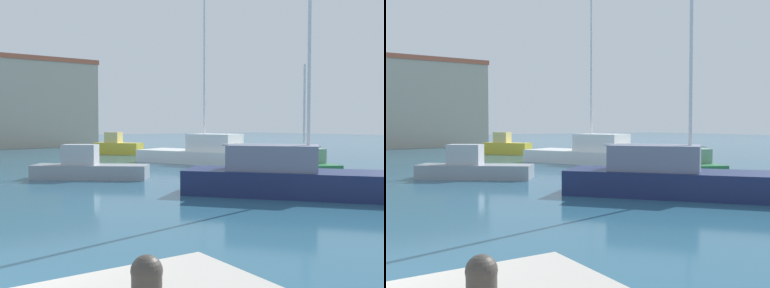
# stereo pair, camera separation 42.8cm
# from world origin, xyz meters

# --- Properties ---
(water) EXTENTS (160.00, 160.00, 0.00)m
(water) POSITION_xyz_m (15.00, 20.00, 0.00)
(water) COLOR #285670
(water) RESTS_ON ground
(mooring_bollard) EXTENTS (0.24, 0.24, 0.53)m
(mooring_bollard) POSITION_xyz_m (1.18, -2.83, 1.37)
(mooring_bollard) COLOR #38332D
(mooring_bollard) RESTS_ON pier_quay
(sailboat_white_far_left) EXTENTS (6.58, 9.39, 10.88)m
(sailboat_white_far_left) POSITION_xyz_m (16.74, 18.20, 0.68)
(sailboat_white_far_left) COLOR white
(sailboat_white_far_left) RESTS_ON water
(motorboat_grey_outer_mooring) EXTENTS (5.09, 4.40, 1.61)m
(motorboat_grey_outer_mooring) POSITION_xyz_m (7.24, 14.45, 0.50)
(motorboat_grey_outer_mooring) COLOR gray
(motorboat_grey_outer_mooring) RESTS_ON water
(sailboat_navy_far_right) EXTENTS (7.47, 8.20, 12.59)m
(sailboat_navy_far_right) POSITION_xyz_m (11.71, 5.45, 0.70)
(sailboat_navy_far_right) COLOR #19234C
(sailboat_navy_far_right) RESTS_ON water
(motorboat_yellow_mid_harbor) EXTENTS (3.42, 4.12, 1.88)m
(motorboat_yellow_mid_harbor) POSITION_xyz_m (15.56, 29.61, 0.65)
(motorboat_yellow_mid_harbor) COLOR gold
(motorboat_yellow_mid_harbor) RESTS_ON water
(sailboat_green_distant_east) EXTENTS (3.41, 5.33, 5.79)m
(sailboat_green_distant_east) POSITION_xyz_m (18.22, 11.17, 0.49)
(sailboat_green_distant_east) COLOR #28703D
(sailboat_green_distant_east) RESTS_ON water
(warehouse_block) EXTENTS (12.50, 8.63, 9.85)m
(warehouse_block) POSITION_xyz_m (13.20, 47.51, 4.93)
(warehouse_block) COLOR #B2A893
(warehouse_block) RESTS_ON ground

